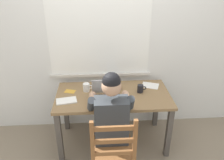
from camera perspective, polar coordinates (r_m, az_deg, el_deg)
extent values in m
plane|color=gray|center=(3.24, 0.23, -14.68)|extent=(8.00, 8.00, 0.00)
cube|color=silver|center=(3.00, -0.32, 10.34)|extent=(6.00, 0.04, 2.60)
cube|color=white|center=(2.96, -3.14, 10.55)|extent=(1.29, 0.01, 1.00)
cube|color=beige|center=(3.14, -2.90, 1.38)|extent=(1.35, 0.06, 0.04)
cube|color=olive|center=(2.83, 0.26, -3.85)|extent=(1.38, 0.72, 0.03)
cube|color=#4C4742|center=(2.82, -12.83, -13.76)|extent=(0.06, 0.06, 0.69)
cube|color=#4C4742|center=(2.90, 13.80, -12.61)|extent=(0.06, 0.06, 0.69)
cube|color=#4C4742|center=(3.31, -11.39, -6.85)|extent=(0.06, 0.06, 0.69)
cube|color=#4C4742|center=(3.38, 10.87, -6.07)|extent=(0.06, 0.06, 0.69)
cube|color=#33383D|center=(2.36, -0.12, -10.06)|extent=(0.34, 0.20, 0.50)
sphere|color=tan|center=(2.15, -0.13, -1.57)|extent=(0.19, 0.19, 0.19)
sphere|color=black|center=(2.13, -0.14, -0.33)|extent=(0.17, 0.17, 0.17)
cube|color=black|center=(2.21, -0.28, 0.23)|extent=(0.13, 0.10, 0.01)
cylinder|color=#38383D|center=(2.67, -2.37, -11.89)|extent=(0.13, 0.40, 0.13)
cylinder|color=#38383D|center=(2.68, 1.56, -11.73)|extent=(0.13, 0.40, 0.13)
cylinder|color=#38383D|center=(2.98, -2.40, -13.09)|extent=(0.10, 0.10, 0.48)
cylinder|color=#38383D|center=(2.98, 1.15, -12.96)|extent=(0.10, 0.10, 0.48)
cylinder|color=#33383D|center=(2.35, -5.17, -6.00)|extent=(0.10, 0.24, 0.25)
cylinder|color=tan|center=(2.60, -5.00, -5.17)|extent=(0.07, 0.28, 0.07)
sphere|color=tan|center=(2.72, -4.75, -3.62)|extent=(0.08, 0.08, 0.08)
cylinder|color=#33383D|center=(2.37, 4.58, -5.66)|extent=(0.10, 0.24, 0.25)
cylinder|color=tan|center=(2.62, 3.81, -4.88)|extent=(0.07, 0.28, 0.07)
sphere|color=tan|center=(2.74, 3.23, -3.37)|extent=(0.08, 0.08, 0.08)
cube|color=brown|center=(2.44, 0.07, -16.66)|extent=(0.42, 0.42, 0.02)
cube|color=brown|center=(2.75, 3.92, -17.36)|extent=(0.04, 0.04, 0.46)
cube|color=brown|center=(2.74, -4.38, -17.71)|extent=(0.04, 0.04, 0.46)
cube|color=brown|center=(2.15, 5.67, -14.94)|extent=(0.04, 0.04, 0.48)
cube|color=brown|center=(2.13, -4.87, -15.41)|extent=(0.04, 0.04, 0.48)
cube|color=brown|center=(2.21, 0.42, -17.55)|extent=(0.36, 0.02, 0.04)
cube|color=brown|center=(2.12, 0.43, -14.83)|extent=(0.36, 0.02, 0.04)
cube|color=brown|center=(2.03, 0.45, -11.85)|extent=(0.36, 0.02, 0.04)
cube|color=#ADAFB2|center=(2.67, -1.37, -5.25)|extent=(0.33, 0.23, 0.02)
cube|color=silver|center=(2.66, -1.37, -5.08)|extent=(0.29, 0.17, 0.00)
cube|color=#ADAFB2|center=(2.75, -1.54, -1.59)|extent=(0.33, 0.09, 0.21)
cube|color=#4C515B|center=(2.75, -1.54, -1.59)|extent=(0.29, 0.07, 0.18)
ellipsoid|color=black|center=(2.65, 4.54, -5.29)|extent=(0.06, 0.10, 0.03)
cylinder|color=white|center=(2.89, -6.35, -1.81)|extent=(0.08, 0.08, 0.10)
torus|color=white|center=(2.88, -5.30, -1.69)|extent=(0.05, 0.01, 0.05)
cylinder|color=black|center=(2.86, 6.98, -2.13)|extent=(0.07, 0.07, 0.10)
torus|color=black|center=(2.87, 7.94, -2.01)|extent=(0.05, 0.01, 0.05)
cube|color=#BC332D|center=(2.95, 0.48, -1.85)|extent=(0.16, 0.13, 0.02)
cube|color=gold|center=(2.93, 0.63, -1.52)|extent=(0.17, 0.12, 0.02)
cube|color=#2D5B9E|center=(2.93, 0.40, -0.94)|extent=(0.17, 0.13, 0.03)
cube|color=white|center=(3.06, 9.42, -1.34)|extent=(0.26, 0.23, 0.00)
cube|color=white|center=(2.73, -11.18, -5.05)|extent=(0.25, 0.18, 0.01)
cube|color=gold|center=(2.93, -10.32, -2.78)|extent=(0.15, 0.12, 0.00)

